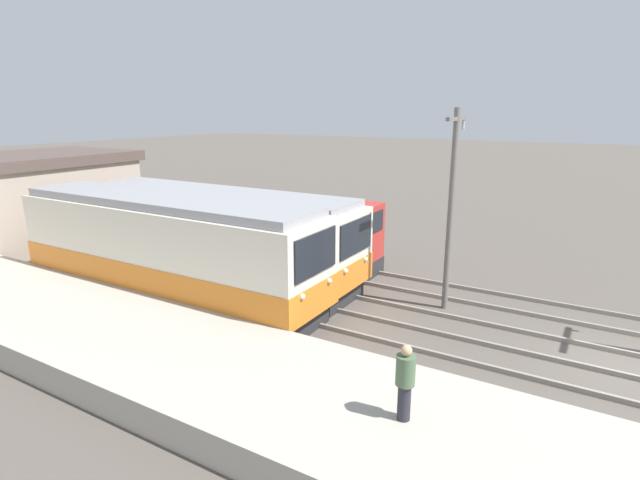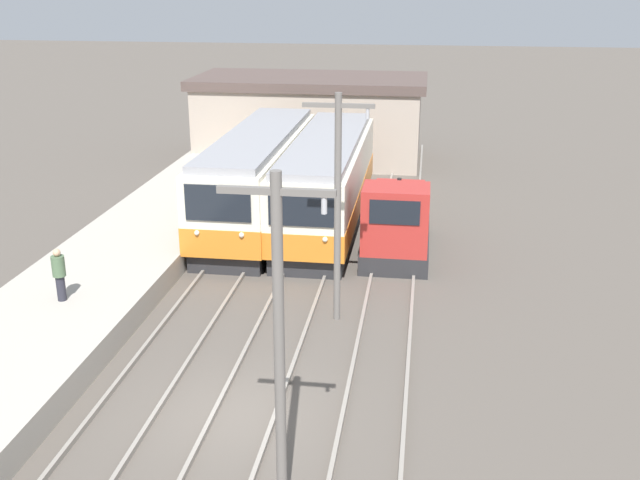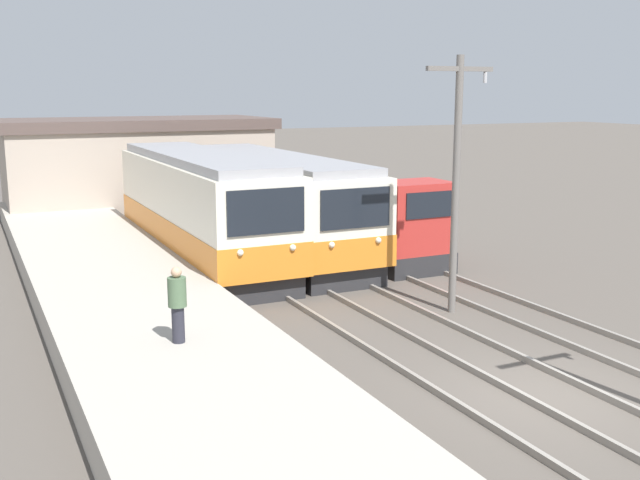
% 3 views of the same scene
% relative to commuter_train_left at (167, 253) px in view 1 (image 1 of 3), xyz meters
% --- Properties ---
extents(ground_plane, '(200.00, 200.00, 0.00)m').
position_rel_commuter_train_left_xyz_m(ground_plane, '(2.60, -14.35, -1.76)').
color(ground_plane, '#564F47').
extents(track_left, '(1.54, 60.00, 0.14)m').
position_rel_commuter_train_left_xyz_m(track_left, '(0.00, -14.35, -1.69)').
color(track_left, gray).
rests_on(track_left, ground).
extents(track_center, '(1.54, 60.00, 0.14)m').
position_rel_commuter_train_left_xyz_m(track_center, '(2.80, -14.35, -1.69)').
color(track_center, gray).
rests_on(track_center, ground).
extents(track_right, '(1.54, 60.00, 0.14)m').
position_rel_commuter_train_left_xyz_m(track_right, '(5.80, -14.35, -1.69)').
color(track_right, gray).
rests_on(track_right, ground).
extents(commuter_train_left, '(2.84, 12.46, 3.79)m').
position_rel_commuter_train_left_xyz_m(commuter_train_left, '(0.00, 0.00, 0.00)').
color(commuter_train_left, '#28282B').
rests_on(commuter_train_left, ground).
extents(commuter_train_center, '(2.84, 12.49, 3.63)m').
position_rel_commuter_train_left_xyz_m(commuter_train_center, '(2.80, 0.12, -0.07)').
color(commuter_train_center, '#28282B').
rests_on(commuter_train_center, ground).
extents(shunting_locomotive, '(2.40, 5.42, 3.00)m').
position_rel_commuter_train_left_xyz_m(shunting_locomotive, '(5.80, -2.97, -0.55)').
color(shunting_locomotive, '#28282B').
rests_on(shunting_locomotive, ground).
extents(catenary_mast_mid, '(2.00, 0.20, 6.77)m').
position_rel_commuter_train_left_xyz_m(catenary_mast_mid, '(4.31, -8.81, 1.95)').
color(catenary_mast_mid, slate).
rests_on(catenary_mast_mid, ground).
extents(person_on_platform, '(0.38, 0.38, 1.59)m').
position_rel_commuter_train_left_xyz_m(person_on_platform, '(-3.61, -10.35, -0.10)').
color(person_on_platform, '#282833').
rests_on(person_on_platform, platform_left).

